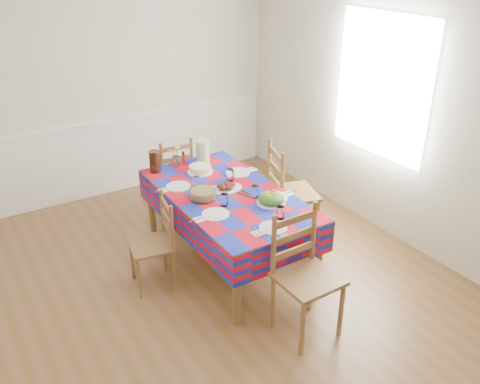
% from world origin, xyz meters
% --- Properties ---
extents(room, '(4.58, 5.08, 2.78)m').
position_xyz_m(room, '(0.00, 0.00, 1.35)').
color(room, brown).
rests_on(room, ground).
extents(wainscot, '(4.41, 0.06, 0.92)m').
position_xyz_m(wainscot, '(0.00, 2.48, 0.49)').
color(wainscot, white).
rests_on(wainscot, room).
extents(window_right, '(0.00, 1.40, 1.40)m').
position_xyz_m(window_right, '(2.23, 0.30, 1.50)').
color(window_right, white).
rests_on(window_right, room).
extents(dining_table, '(0.99, 1.84, 0.72)m').
position_xyz_m(dining_table, '(0.55, 0.45, 0.64)').
color(dining_table, brown).
rests_on(dining_table, room).
extents(setting_near_head, '(0.37, 0.25, 0.11)m').
position_xyz_m(setting_near_head, '(0.58, -0.26, 0.74)').
color(setting_near_head, white).
rests_on(setting_near_head, dining_table).
extents(setting_left_near, '(0.43, 0.25, 0.11)m').
position_xyz_m(setting_left_near, '(0.30, 0.18, 0.74)').
color(setting_left_near, white).
rests_on(setting_left_near, dining_table).
extents(setting_left_far, '(0.42, 0.25, 0.11)m').
position_xyz_m(setting_left_far, '(0.27, 0.76, 0.74)').
color(setting_left_far, white).
rests_on(setting_left_far, dining_table).
extents(setting_right_near, '(0.44, 0.25, 0.11)m').
position_xyz_m(setting_right_near, '(0.81, 0.17, 0.74)').
color(setting_right_near, white).
rests_on(setting_right_near, dining_table).
extents(setting_right_far, '(0.46, 0.26, 0.12)m').
position_xyz_m(setting_right_far, '(0.81, 0.73, 0.74)').
color(setting_right_far, white).
rests_on(setting_right_far, dining_table).
extents(meat_platter, '(0.31, 0.23, 0.06)m').
position_xyz_m(meat_platter, '(0.57, 0.51, 0.74)').
color(meat_platter, white).
rests_on(meat_platter, dining_table).
extents(salad_platter, '(0.26, 0.26, 0.11)m').
position_xyz_m(salad_platter, '(0.77, 0.07, 0.76)').
color(salad_platter, white).
rests_on(salad_platter, dining_table).
extents(pasta_bowl, '(0.24, 0.24, 0.09)m').
position_xyz_m(pasta_bowl, '(0.31, 0.47, 0.76)').
color(pasta_bowl, white).
rests_on(pasta_bowl, dining_table).
extents(cake, '(0.25, 0.25, 0.07)m').
position_xyz_m(cake, '(0.56, 0.98, 0.75)').
color(cake, white).
rests_on(cake, dining_table).
extents(serving_utensils, '(0.13, 0.28, 0.01)m').
position_xyz_m(serving_utensils, '(0.68, 0.35, 0.72)').
color(serving_utensils, black).
rests_on(serving_utensils, dining_table).
extents(flower_vase, '(0.14, 0.12, 0.23)m').
position_xyz_m(flower_vase, '(0.40, 1.22, 0.81)').
color(flower_vase, white).
rests_on(flower_vase, dining_table).
extents(hot_sauce, '(0.03, 0.03, 0.14)m').
position_xyz_m(hot_sauce, '(0.50, 1.25, 0.79)').
color(hot_sauce, '#B20E0F').
rests_on(hot_sauce, dining_table).
extents(green_pitcher, '(0.14, 0.14, 0.24)m').
position_xyz_m(green_pitcher, '(0.70, 1.19, 0.83)').
color(green_pitcher, '#B4D596').
rests_on(green_pitcher, dining_table).
extents(tea_pitcher, '(0.11, 0.11, 0.22)m').
position_xyz_m(tea_pitcher, '(0.18, 1.23, 0.82)').
color(tea_pitcher, black).
rests_on(tea_pitcher, dining_table).
extents(name_card, '(0.07, 0.02, 0.01)m').
position_xyz_m(name_card, '(0.53, -0.45, 0.72)').
color(name_card, white).
rests_on(name_card, dining_table).
extents(chair_near, '(0.46, 0.44, 1.02)m').
position_xyz_m(chair_near, '(0.55, -0.71, 0.50)').
color(chair_near, brown).
rests_on(chair_near, room).
extents(chair_far, '(0.43, 0.41, 0.90)m').
position_xyz_m(chair_far, '(0.54, 1.60, 0.44)').
color(chair_far, brown).
rests_on(chair_far, room).
extents(chair_left, '(0.42, 0.43, 0.84)m').
position_xyz_m(chair_left, '(-0.19, 0.44, 0.42)').
color(chair_left, brown).
rests_on(chair_left, room).
extents(chair_right, '(0.56, 0.57, 1.04)m').
position_xyz_m(chair_right, '(1.27, 0.46, 0.51)').
color(chair_right, brown).
rests_on(chair_right, room).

